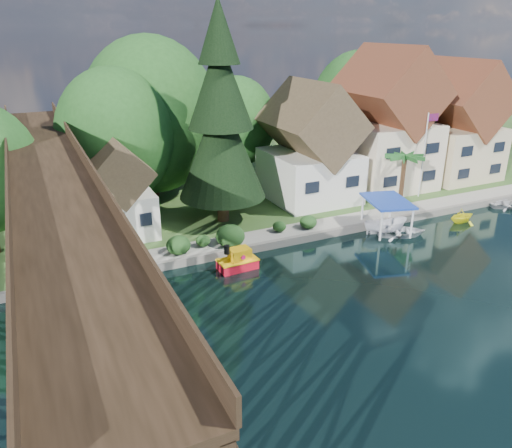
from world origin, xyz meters
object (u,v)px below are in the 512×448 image
object	(u,v)px
trestle_bridge	(58,228)
boat_yellow	(462,215)
house_center	(385,128)
conifer	(221,120)
tugboat	(238,261)
house_left	(310,151)
boat_white_a	(401,231)
house_right	(455,128)
boat_white_b	(509,203)
palm_tree	(405,158)
flagpole	(426,146)
boat_canopy	(386,219)
shed	(119,195)

from	to	relation	value
trestle_bridge	boat_yellow	bearing A→B (deg)	1.22
house_center	boat_yellow	world-z (taller)	house_center
conifer	tugboat	distance (m)	11.78
house_left	trestle_bridge	bearing A→B (deg)	-154.79
house_center	boat_white_a	xyz separation A→B (m)	(-6.28, -10.68, -6.00)
house_right	boat_white_b	distance (m)	10.73
tugboat	boat_white_a	size ratio (longest dim) A/B	0.71
house_right	boat_white_a	bearing A→B (deg)	-146.32
house_left	tugboat	xyz separation A→B (m)	(-11.69, -10.04, -4.54)
conifer	boat_white_b	world-z (taller)	conifer
house_center	palm_tree	world-z (taller)	house_center
house_left	house_right	world-z (taller)	house_right
palm_tree	tugboat	size ratio (longest dim) A/B	1.74
trestle_bridge	flagpole	size ratio (longest dim) A/B	5.49
conifer	flagpole	distance (m)	20.15
boat_canopy	trestle_bridge	bearing A→B (deg)	-176.39
house_left	tugboat	world-z (taller)	house_left
tugboat	boat_yellow	size ratio (longest dim) A/B	1.09
house_right	boat_yellow	bearing A→B (deg)	-130.11
conifer	boat_white_b	distance (m)	28.42
house_right	shed	distance (m)	36.08
house_center	boat_white_b	size ratio (longest dim) A/B	3.87
house_left	conifer	bearing A→B (deg)	-168.08
palm_tree	boat_yellow	xyz separation A→B (m)	(2.49, -5.14, -4.12)
trestle_bridge	boat_white_a	distance (m)	26.20
palm_tree	flagpole	world-z (taller)	flagpole
conifer	flagpole	world-z (taller)	conifer
flagpole	boat_canopy	world-z (taller)	flagpole
tugboat	boat_canopy	xyz separation A→B (m)	(13.51, 0.78, 0.65)
trestle_bridge	tugboat	size ratio (longest dim) A/B	15.55
palm_tree	flagpole	bearing A→B (deg)	14.95
conifer	boat_white_a	world-z (taller)	conifer
house_left	boat_white_a	bearing A→B (deg)	-75.05
house_center	boat_canopy	world-z (taller)	house_center
tugboat	trestle_bridge	bearing A→B (deg)	-176.04
trestle_bridge	conifer	size ratio (longest dim) A/B	2.51
conifer	trestle_bridge	bearing A→B (deg)	-146.70
shed	boat_yellow	bearing A→B (deg)	-17.45
flagpole	tugboat	distance (m)	23.10
house_left	conifer	world-z (taller)	conifer
shed	boat_white_a	xyz separation A→B (m)	(20.72, -8.68, -3.41)
conifer	boat_white_a	xyz separation A→B (m)	(12.32, -8.16, -8.56)
boat_canopy	flagpole	bearing A→B (deg)	31.59
palm_tree	tugboat	bearing A→B (deg)	-164.86
house_center	palm_tree	distance (m)	6.08
boat_white_a	conifer	bearing A→B (deg)	79.32
house_center	tugboat	size ratio (longest dim) A/B	4.89
house_left	boat_canopy	size ratio (longest dim) A/B	2.13
house_left	flagpole	bearing A→B (deg)	-22.33
house_left	tugboat	bearing A→B (deg)	-139.33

